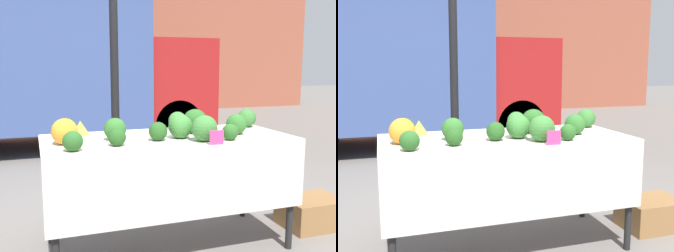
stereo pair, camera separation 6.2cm
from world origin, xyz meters
The scene contains 21 objects.
ground_plane centered at (0.00, 0.00, 0.00)m, with size 40.00×40.00×0.00m, color slate.
building_facade centered at (0.00, 9.12, 2.81)m, with size 16.00×0.60×5.62m.
tent_pole centered at (-0.27, 0.60, 1.35)m, with size 0.07×0.07×2.70m.
parked_truck centered at (-0.48, 4.16, 1.30)m, with size 4.67×2.05×2.39m.
market_table centered at (0.00, -0.07, 0.74)m, with size 1.82×0.81×0.86m.
orange_cauliflower centered at (-0.75, -0.06, 0.94)m, with size 0.18×0.18×0.18m.
romanesco_head centered at (-0.60, 0.29, 0.91)m, with size 0.14×0.14×0.11m.
broccoli_head_0 centered at (0.18, 0.27, 0.93)m, with size 0.15×0.15×0.15m.
broccoli_head_1 centered at (-0.43, -0.22, 0.91)m, with size 0.12×0.12×0.12m.
broccoli_head_2 centered at (-0.72, -0.29, 0.92)m, with size 0.13×0.13×0.13m.
broccoli_head_3 centered at (-0.40, -0.01, 0.93)m, with size 0.16×0.16×0.16m.
broccoli_head_4 centered at (0.18, -0.26, 0.95)m, with size 0.18×0.18×0.18m.
broccoli_head_5 centered at (0.53, -0.07, 0.93)m, with size 0.16×0.16×0.16m.
broccoli_head_6 centered at (-0.12, -0.13, 0.92)m, with size 0.13×0.13×0.13m.
broccoli_head_7 centered at (-0.73, 0.12, 0.93)m, with size 0.16×0.16×0.16m.
broccoli_head_8 centered at (0.79, 0.22, 0.93)m, with size 0.16×0.16×0.16m.
broccoli_head_9 centered at (0.06, -0.09, 0.94)m, with size 0.18×0.18×0.18m.
broccoli_head_10 centered at (0.25, 0.07, 0.95)m, with size 0.19×0.19×0.19m.
broccoli_head_11 centered at (0.37, -0.28, 0.91)m, with size 0.12×0.12×0.12m.
price_sign centered at (0.21, -0.39, 0.90)m, with size 0.10×0.01×0.10m.
produce_crate centered at (1.29, -0.05, 0.13)m, with size 0.50×0.38×0.25m.
Camera 2 is at (-0.88, -2.73, 1.37)m, focal length 42.00 mm.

